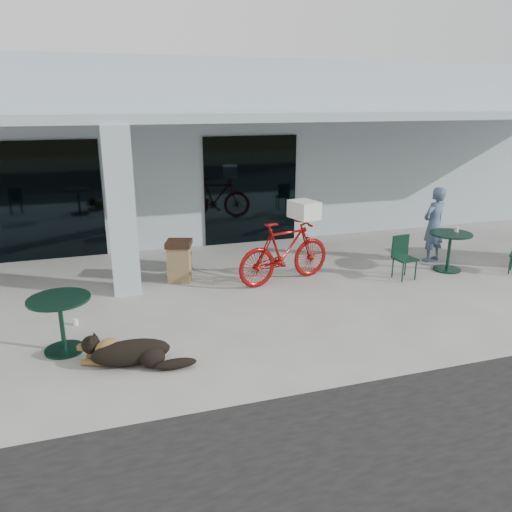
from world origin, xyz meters
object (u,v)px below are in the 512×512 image
object	(u,v)px
cafe_table_near	(62,325)
cafe_chair_far_a	(405,258)
cafe_table_far	(449,252)
dog	(131,351)
person	(434,225)
bicycle	(285,252)
trash_receptacle	(180,261)

from	to	relation	value
cafe_table_near	cafe_chair_far_a	size ratio (longest dim) A/B	1.00
cafe_table_far	cafe_chair_far_a	distance (m)	1.23
dog	cafe_table_near	distance (m)	1.18
dog	cafe_table_near	world-z (taller)	cafe_table_near
person	cafe_table_far	bearing A→B (deg)	68.00
dog	cafe_chair_far_a	world-z (taller)	cafe_chair_far_a
bicycle	trash_receptacle	distance (m)	2.13
dog	cafe_table_far	size ratio (longest dim) A/B	1.41
dog	cafe_table_far	xyz separation A→B (m)	(6.83, 2.12, 0.21)
bicycle	trash_receptacle	world-z (taller)	bicycle
person	trash_receptacle	distance (m)	5.73
person	bicycle	bearing A→B (deg)	-12.14
cafe_table_near	cafe_table_far	distance (m)	7.87
cafe_table_far	cafe_chair_far_a	size ratio (longest dim) A/B	1.00
dog	trash_receptacle	size ratio (longest dim) A/B	1.48
cafe_table_near	person	world-z (taller)	person
trash_receptacle	cafe_chair_far_a	bearing A→B (deg)	-15.96
person	trash_receptacle	bearing A→B (deg)	-20.76
cafe_table_near	person	bearing A→B (deg)	14.93
cafe_table_far	person	xyz separation A→B (m)	(0.06, 0.68, 0.44)
bicycle	trash_receptacle	bearing A→B (deg)	57.26
cafe_table_far	cafe_chair_far_a	world-z (taller)	cafe_chair_far_a
bicycle	person	world-z (taller)	person
cafe_table_near	trash_receptacle	distance (m)	3.25
trash_receptacle	cafe_table_near	bearing A→B (deg)	-130.38
trash_receptacle	bicycle	bearing A→B (deg)	-19.11
cafe_table_near	cafe_table_far	xyz separation A→B (m)	(7.75, 1.41, -0.00)
cafe_table_near	cafe_chair_far_a	bearing A→B (deg)	10.53
dog	person	bearing A→B (deg)	43.86
cafe_chair_far_a	person	distance (m)	1.60
person	trash_receptacle	xyz separation A→B (m)	(-5.70, 0.40, -0.43)
bicycle	cafe_table_near	size ratio (longest dim) A/B	2.38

